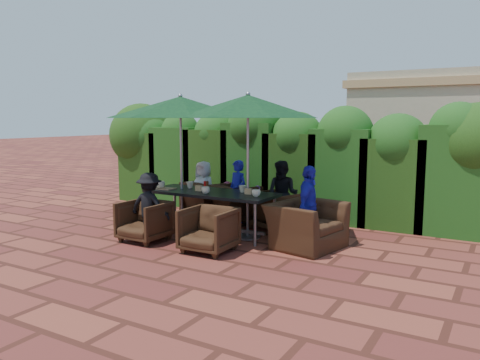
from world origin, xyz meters
The scene contains 32 objects.
ground centered at (0.00, 0.00, 0.00)m, with size 80.00×80.00×0.00m, color brown.
dining_table centered at (-0.20, 0.14, 0.68)m, with size 2.36×0.90×0.75m.
umbrella_left centered at (-0.83, 0.14, 2.21)m, with size 2.58×2.58×2.46m.
umbrella_right centered at (0.50, 0.22, 2.21)m, with size 2.45×2.45×2.46m.
chair_far_left centered at (-0.98, 1.18, 0.42)m, with size 0.82×0.76×0.84m, color black.
chair_far_mid centered at (-0.28, 1.08, 0.42)m, with size 0.81×0.76×0.84m, color black.
chair_far_right centered at (0.62, 1.01, 0.38)m, with size 0.74×0.69×0.76m, color black.
chair_near_left centered at (-0.87, -0.84, 0.37)m, with size 0.72×0.67×0.74m, color black.
chair_near_right centered at (0.41, -0.84, 0.38)m, with size 0.73×0.68×0.75m, color black.
chair_end_right centered at (1.61, 0.13, 0.48)m, with size 1.09×0.71×0.96m, color black.
adult_far_left centered at (-1.03, 1.12, 0.59)m, with size 0.58×0.34×1.17m, color silver.
adult_far_mid centered at (-0.25, 1.16, 0.61)m, with size 0.44×0.36×1.22m, color #2020AE.
adult_far_right centered at (0.70, 1.18, 0.62)m, with size 0.60×0.37×1.25m, color black.
adult_near_left centered at (-0.85, -0.73, 0.57)m, with size 0.72×0.33×1.13m, color black.
adult_end_right centered at (1.60, 0.21, 0.65)m, with size 0.76×0.38×1.29m, color #2020AE.
child_left centered at (-0.59, 1.28, 0.38)m, with size 0.28×0.23×0.77m, color #D24A78.
child_right centered at (0.16, 1.21, 0.37)m, with size 0.27×0.22×0.75m, color #9252B1.
pedestrian_a centered at (1.37, 4.13, 0.93)m, with size 1.73×0.62×1.85m, color #268E3A.
pedestrian_b centered at (2.68, 4.39, 0.80)m, with size 0.76×0.47×1.59m, color #D24A78.
pedestrian_c centered at (3.66, 4.19, 0.94)m, with size 1.21×0.55×1.88m, color gray.
cup_a centered at (-1.21, 0.00, 0.82)m, with size 0.17×0.17×0.13m, color beige.
cup_b centered at (-0.74, 0.26, 0.81)m, with size 0.13×0.13×0.13m, color beige.
cup_c centered at (-0.14, -0.10, 0.81)m, with size 0.15×0.15×0.12m, color beige.
cup_d centered at (0.33, 0.33, 0.81)m, with size 0.13×0.13×0.12m, color beige.
cup_e centered at (0.75, 0.06, 0.81)m, with size 0.15×0.15×0.12m, color beige.
ketchup_bottle centered at (-0.33, 0.16, 0.83)m, with size 0.04×0.04×0.17m, color #B20C0A.
sauce_bottle centered at (-0.30, 0.18, 0.83)m, with size 0.04×0.04×0.17m, color #4C230C.
serving_tray centered at (-1.08, -0.04, 0.76)m, with size 0.35×0.25×0.02m, color #A77650.
number_block_left centered at (-0.41, 0.07, 0.80)m, with size 0.12×0.06×0.10m, color tan.
number_block_right centered at (0.52, 0.21, 0.80)m, with size 0.12×0.06×0.10m, color tan.
hedge_wall centered at (-0.14, 2.32, 1.28)m, with size 9.10×1.60×2.42m.
building centered at (3.50, 6.99, 1.61)m, with size 6.20×3.08×3.20m.
Camera 1 is at (4.32, -6.60, 2.02)m, focal length 35.00 mm.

